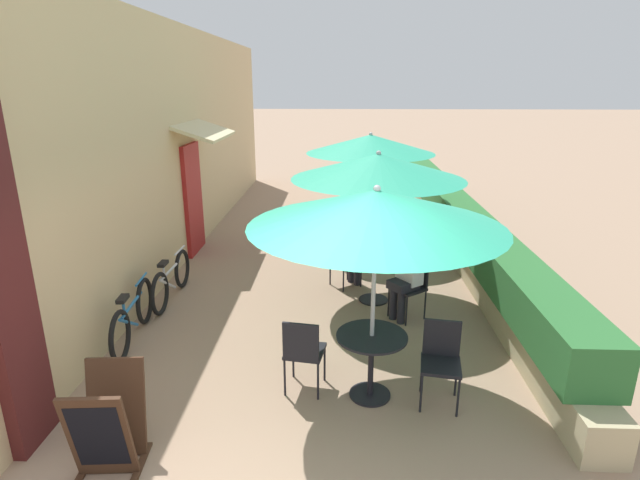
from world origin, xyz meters
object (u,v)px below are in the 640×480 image
Objects in this scene: patio_umbrella_near at (376,208)px; patio_table_near at (371,353)px; cafe_chair_near_left at (441,356)px; bicycle_second at (171,279)px; patio_umbrella_far at (371,144)px; cafe_chair_far_left at (344,229)px; bicycle_leaning at (133,316)px; patio_umbrella_mid at (378,167)px; patio_table_mid at (374,269)px; seated_patron_mid_left at (348,246)px; coffee_cup_far at (364,208)px; menu_board at (109,422)px; cafe_chair_mid_left at (342,257)px; cafe_chair_far_right at (390,215)px; seated_patron_mid_right at (407,273)px; cafe_chair_mid_right at (412,283)px; patio_table_far at (368,222)px; cafe_chair_near_right at (303,349)px.

patio_table_near is at bearing -90.00° from patio_umbrella_near.
cafe_chair_near_left is 0.53× the size of bicycle_second.
patio_table_near is 5.34m from patio_umbrella_far.
cafe_chair_far_left is 0.53× the size of bicycle_leaning.
patio_umbrella_mid is at bearing -119.50° from cafe_chair_far_left.
seated_patron_mid_left reaches higher than patio_table_mid.
patio_umbrella_mid is at bearing -68.81° from cafe_chair_near_left.
coffee_cup_far is 6.77m from menu_board.
seated_patron_mid_left is (-0.92, 3.07, 0.17)m from cafe_chair_near_left.
patio_table_near is at bearing -94.40° from patio_umbrella_mid.
patio_umbrella_near is 2.85× the size of cafe_chair_mid_left.
cafe_chair_near_left is at bearing -21.86° from bicycle_leaning.
patio_umbrella_far is at bearing 6.15° from cafe_chair_far_right.
coffee_cup_far is (-0.09, 0.10, -1.30)m from patio_umbrella_far.
seated_patron_mid_right is at bearing 7.21° from bicycle_leaning.
cafe_chair_mid_right is 9.67× the size of coffee_cup_far.
patio_umbrella_far is at bearing 90.00° from patio_table_far.
bicycle_leaning is 1.01× the size of bicycle_second.
bicycle_leaning reaches higher than bicycle_second.
cafe_chair_near_left is 5.17m from patio_table_far.
patio_umbrella_mid reaches higher than menu_board.
seated_patron_mid_right is at bearing -7.54° from bicycle_second.
patio_umbrella_near is 3.61m from bicycle_leaning.
patio_table_mid is 0.73m from seated_patron_mid_left.
cafe_chair_far_right is at bearing 61.24° from menu_board.
patio_umbrella_far is 2.79× the size of menu_board.
seated_patron_mid_left is at bearing -101.94° from patio_table_far.
cafe_chair_near_right is 1.18× the size of patio_table_mid.
patio_umbrella_mid is at bearing 6.15° from cafe_chair_mid_left.
cafe_chair_near_left is at bearing 146.84° from seated_patron_mid_right.
bicycle_leaning is at bearing -156.78° from patio_table_mid.
patio_umbrella_near is 2.85× the size of cafe_chair_mid_right.
cafe_chair_near_left is 9.67× the size of coffee_cup_far.
cafe_chair_far_right is at bearing 123.48° from seated_patron_mid_left.
cafe_chair_near_left is 0.70× the size of seated_patron_mid_left.
cafe_chair_near_right reaches higher than bicycle_second.
cafe_chair_mid_right is at bearing -82.01° from patio_umbrella_far.
patio_umbrella_near reaches higher than seated_patron_mid_left.
coffee_cup_far is (-0.58, -0.42, 0.25)m from cafe_chair_far_right.
cafe_chair_mid_left is at bearing -103.85° from patio_table_far.
patio_table_near is at bearing -33.00° from seated_patron_mid_left.
patio_umbrella_far reaches higher than patio_table_near.
coffee_cup_far is (-0.45, 3.36, 0.08)m from seated_patron_mid_right.
cafe_chair_near_right is 0.70× the size of seated_patron_mid_right.
menu_board reaches higher than bicycle_leaning.
bicycle_leaning is (-2.77, -1.95, -0.35)m from seated_patron_mid_left.
cafe_chair_mid_left is 2.21m from patio_table_far.
cafe_chair_far_right is 0.98× the size of menu_board.
seated_patron_mid_right is at bearing 72.43° from patio_umbrella_near.
patio_table_mid is 3.08m from patio_umbrella_far.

